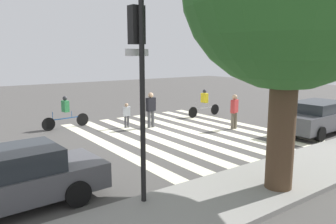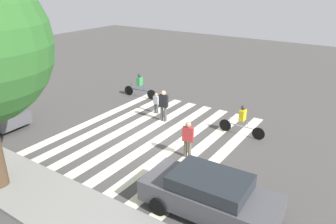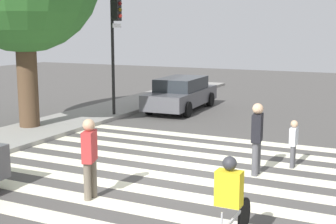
# 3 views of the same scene
# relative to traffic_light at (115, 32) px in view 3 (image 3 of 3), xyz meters

# --- Properties ---
(ground_plane) EXTENTS (60.00, 60.00, 0.00)m
(ground_plane) POSITION_rel_traffic_light_xyz_m (-5.39, -5.21, -3.39)
(ground_plane) COLOR #4C4947
(crosswalk_stripes) EXTENTS (7.99, 10.00, 0.01)m
(crosswalk_stripes) POSITION_rel_traffic_light_xyz_m (-5.39, -5.21, -3.39)
(crosswalk_stripes) COLOR #F2EDCC
(crosswalk_stripes) RESTS_ON ground_plane
(traffic_light) EXTENTS (0.60, 0.50, 4.85)m
(traffic_light) POSITION_rel_traffic_light_xyz_m (0.00, 0.00, 0.00)
(traffic_light) COLOR black
(traffic_light) RESTS_ON ground_plane
(pedestrian_child_with_backpack) EXTENTS (0.51, 0.35, 1.69)m
(pedestrian_child_with_backpack) POSITION_rel_traffic_light_xyz_m (-7.97, -4.35, -2.44)
(pedestrian_child_with_backpack) COLOR #6B6051
(pedestrian_child_with_backpack) RESTS_ON ground_plane
(pedestrian_adult_yellow_jacket) EXTENTS (0.35, 0.18, 1.23)m
(pedestrian_adult_yellow_jacket) POSITION_rel_traffic_light_xyz_m (-3.89, -7.68, -2.70)
(pedestrian_adult_yellow_jacket) COLOR #4C4C51
(pedestrian_adult_yellow_jacket) RESTS_ON ground_plane
(pedestrian_adult_tall_backpack) EXTENTS (0.51, 0.28, 1.75)m
(pedestrian_adult_tall_backpack) POSITION_rel_traffic_light_xyz_m (-4.87, -7.00, -2.40)
(pedestrian_adult_tall_backpack) COLOR #4C4C51
(pedestrian_adult_tall_backpack) RESTS_ON ground_plane
(cyclist_far_lane) EXTENTS (2.38, 0.40, 1.59)m
(cyclist_far_lane) POSITION_rel_traffic_light_xyz_m (-9.09, -7.70, -2.53)
(cyclist_far_lane) COLOR black
(cyclist_far_lane) RESTS_ON ground_plane
(car_parked_far_curb) EXTENTS (4.85, 2.05, 1.43)m
(car_parked_far_curb) POSITION_rel_traffic_light_xyz_m (2.79, -1.58, -2.65)
(car_parked_far_curb) COLOR #4C4C51
(car_parked_far_curb) RESTS_ON ground_plane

